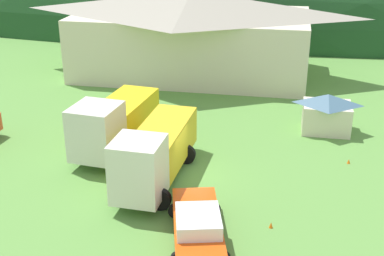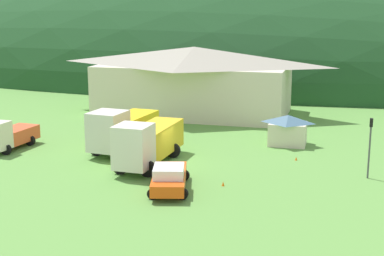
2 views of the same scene
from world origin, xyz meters
name	(u,v)px [view 1 (image 1 of 2)]	position (x,y,z in m)	size (l,w,h in m)	color
ground_plane	(187,177)	(0.00, 0.00, 0.00)	(200.00, 200.00, 0.00)	#5B9342
forested_hill_backdrop	(259,4)	(0.00, 55.91, 0.00)	(148.20, 60.00, 39.71)	#1E4723
depot_building	(192,32)	(-3.26, 18.58, 3.59)	(20.59, 11.04, 6.96)	beige
play_shed_cream	(327,112)	(7.44, 7.69, 1.27)	(3.19, 2.54, 2.47)	beige
flatbed_truck_yellow	(113,122)	(-4.87, 2.55, 1.75)	(3.70, 7.96, 3.45)	silver
heavy_rig_striped	(155,152)	(-1.50, -0.89, 1.73)	(3.31, 8.27, 3.45)	silver
service_pickup_orange	(197,225)	(1.55, -5.66, 0.83)	(3.23, 5.65, 1.66)	#E54E11
traffic_cone_near_pickup	(271,228)	(4.57, -4.01, 0.00)	(0.36, 0.36, 0.57)	orange
traffic_cone_mid_row	(348,163)	(8.53, 3.19, 0.00)	(0.36, 0.36, 0.51)	orange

